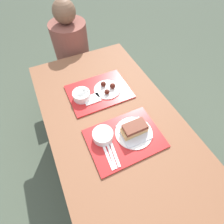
{
  "coord_description": "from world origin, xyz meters",
  "views": [
    {
      "loc": [
        -0.28,
        -0.58,
        1.75
      ],
      "look_at": [
        0.0,
        0.04,
        0.82
      ],
      "focal_mm": 28.0,
      "sensor_mm": 36.0,
      "label": 1
    }
  ],
  "objects_px": {
    "tray_near": "(125,138)",
    "tray_far": "(99,92)",
    "bowl_coleslaw_far": "(81,95)",
    "bowl_coleslaw_near": "(103,135)",
    "brisket_sandwich_plate": "(134,130)",
    "person_seated_across": "(71,45)",
    "wings_plate_far": "(107,88)"
  },
  "relations": [
    {
      "from": "tray_near",
      "to": "tray_far",
      "type": "bearing_deg",
      "value": 89.48
    },
    {
      "from": "bowl_coleslaw_far",
      "to": "tray_near",
      "type": "bearing_deg",
      "value": -72.54
    },
    {
      "from": "bowl_coleslaw_near",
      "to": "bowl_coleslaw_far",
      "type": "height_order",
      "value": "same"
    },
    {
      "from": "brisket_sandwich_plate",
      "to": "bowl_coleslaw_far",
      "type": "xyz_separation_m",
      "value": [
        -0.2,
        0.41,
        -0.0
      ]
    },
    {
      "from": "tray_near",
      "to": "person_seated_across",
      "type": "xyz_separation_m",
      "value": [
        0.0,
        1.16,
        -0.04
      ]
    },
    {
      "from": "bowl_coleslaw_far",
      "to": "person_seated_across",
      "type": "xyz_separation_m",
      "value": [
        0.14,
        0.74,
        -0.08
      ]
    },
    {
      "from": "person_seated_across",
      "to": "wings_plate_far",
      "type": "bearing_deg",
      "value": -85.08
    },
    {
      "from": "bowl_coleslaw_near",
      "to": "wings_plate_far",
      "type": "bearing_deg",
      "value": 62.09
    },
    {
      "from": "bowl_coleslaw_near",
      "to": "bowl_coleslaw_far",
      "type": "relative_size",
      "value": 1.0
    },
    {
      "from": "wings_plate_far",
      "to": "person_seated_across",
      "type": "xyz_separation_m",
      "value": [
        -0.06,
        0.74,
        -0.06
      ]
    },
    {
      "from": "tray_far",
      "to": "brisket_sandwich_plate",
      "type": "distance_m",
      "value": 0.43
    },
    {
      "from": "tray_near",
      "to": "person_seated_across",
      "type": "distance_m",
      "value": 1.16
    },
    {
      "from": "tray_near",
      "to": "tray_far",
      "type": "relative_size",
      "value": 1.0
    },
    {
      "from": "tray_near",
      "to": "person_seated_across",
      "type": "bearing_deg",
      "value": 89.82
    },
    {
      "from": "brisket_sandwich_plate",
      "to": "bowl_coleslaw_near",
      "type": "bearing_deg",
      "value": 164.96
    },
    {
      "from": "bowl_coleslaw_far",
      "to": "person_seated_across",
      "type": "height_order",
      "value": "person_seated_across"
    },
    {
      "from": "brisket_sandwich_plate",
      "to": "bowl_coleslaw_far",
      "type": "height_order",
      "value": "brisket_sandwich_plate"
    },
    {
      "from": "bowl_coleslaw_near",
      "to": "brisket_sandwich_plate",
      "type": "height_order",
      "value": "brisket_sandwich_plate"
    },
    {
      "from": "bowl_coleslaw_near",
      "to": "brisket_sandwich_plate",
      "type": "distance_m",
      "value": 0.19
    },
    {
      "from": "brisket_sandwich_plate",
      "to": "wings_plate_far",
      "type": "distance_m",
      "value": 0.41
    },
    {
      "from": "wings_plate_far",
      "to": "bowl_coleslaw_far",
      "type": "bearing_deg",
      "value": 178.69
    },
    {
      "from": "tray_near",
      "to": "tray_far",
      "type": "height_order",
      "value": "same"
    },
    {
      "from": "bowl_coleslaw_near",
      "to": "person_seated_across",
      "type": "distance_m",
      "value": 1.11
    },
    {
      "from": "brisket_sandwich_plate",
      "to": "person_seated_across",
      "type": "xyz_separation_m",
      "value": [
        -0.06,
        1.15,
        -0.08
      ]
    },
    {
      "from": "bowl_coleslaw_near",
      "to": "wings_plate_far",
      "type": "distance_m",
      "value": 0.41
    },
    {
      "from": "tray_near",
      "to": "person_seated_across",
      "type": "height_order",
      "value": "person_seated_across"
    },
    {
      "from": "tray_far",
      "to": "wings_plate_far",
      "type": "height_order",
      "value": "wings_plate_far"
    },
    {
      "from": "brisket_sandwich_plate",
      "to": "person_seated_across",
      "type": "bearing_deg",
      "value": 93.08
    },
    {
      "from": "tray_near",
      "to": "bowl_coleslaw_near",
      "type": "xyz_separation_m",
      "value": [
        -0.12,
        0.06,
        0.04
      ]
    },
    {
      "from": "tray_near",
      "to": "brisket_sandwich_plate",
      "type": "bearing_deg",
      "value": 7.51
    },
    {
      "from": "brisket_sandwich_plate",
      "to": "tray_near",
      "type": "bearing_deg",
      "value": -172.49
    },
    {
      "from": "bowl_coleslaw_far",
      "to": "person_seated_across",
      "type": "distance_m",
      "value": 0.76
    }
  ]
}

